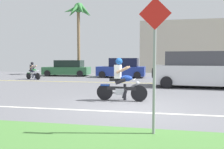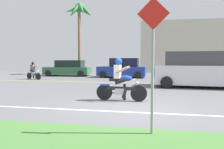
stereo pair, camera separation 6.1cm
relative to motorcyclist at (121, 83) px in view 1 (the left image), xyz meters
The scene contains 11 objects.
ground 1.97m from the motorcyclist, 74.63° to the left, with size 56.00×30.00×0.04m, color slate.
lane_line_near 1.96m from the motorcyclist, 74.64° to the right, with size 50.40×0.12×0.01m, color silver.
lane_line_far 6.40m from the motorcyclist, 85.61° to the left, with size 50.40×0.12×0.01m, color yellow.
motorcyclist is the anchor object (origin of this frame).
suv_nearby 6.02m from the motorcyclist, 53.92° to the left, with size 4.86×2.55×1.97m.
parked_car_0 13.29m from the motorcyclist, 120.39° to the left, with size 4.30×2.23×1.47m.
parked_car_1 10.80m from the motorcyclist, 97.88° to the left, with size 4.08×2.07×1.65m.
palm_tree_1 15.97m from the motorcyclist, 115.06° to the left, with size 2.93×2.93×7.22m.
motorcyclist_distant 11.05m from the motorcyclist, 136.53° to the left, with size 1.52×0.74×1.35m.
street_sign 4.06m from the motorcyclist, 72.18° to the right, with size 0.62×0.06×2.74m.
building_far 20.58m from the motorcyclist, 75.18° to the left, with size 11.34×4.00×5.96m, color beige.
Camera 1 is at (0.70, -6.98, 1.55)m, focal length 35.76 mm.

